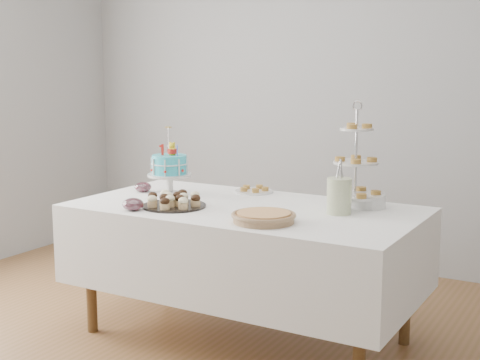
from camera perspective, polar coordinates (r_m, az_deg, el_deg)
The scene contains 12 objects.
floor at distance 3.71m, azimuth -1.97°, elevation -14.81°, with size 5.00×5.00×0.00m, color brown.
walls at distance 3.39m, azimuth -2.09°, elevation 6.49°, with size 5.04×4.04×2.70m.
table at distance 3.77m, azimuth 0.42°, elevation -5.64°, with size 1.92×1.02×0.77m.
birthday_cake at distance 4.08m, azimuth -6.03°, elevation 0.34°, with size 0.27×0.27×0.41m.
cupcake_tray at distance 3.71m, azimuth -5.66°, elevation -1.70°, with size 0.36×0.36×0.08m.
pie at distance 3.33m, azimuth 2.03°, elevation -3.15°, with size 0.33×0.33×0.05m.
tiered_stand at distance 3.72m, azimuth 9.85°, elevation 1.43°, with size 0.30×0.30×0.59m.
plate_stack at distance 3.75m, azimuth 10.88°, elevation -1.76°, with size 0.19×0.19×0.07m.
pastry_plate at distance 4.14m, azimuth 1.21°, elevation -0.84°, with size 0.24×0.24×0.04m.
jam_bowl_a at distance 3.65m, azimuth -9.11°, elevation -2.08°, with size 0.11×0.11×0.07m.
jam_bowl_b at distance 4.19m, azimuth -8.28°, elevation -0.61°, with size 0.10×0.10×0.06m.
utensil_pitcher at distance 3.55m, azimuth 8.47°, elevation -1.24°, with size 0.14×0.13×0.29m.
Camera 1 is at (1.80, -2.86, 1.53)m, focal length 50.00 mm.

